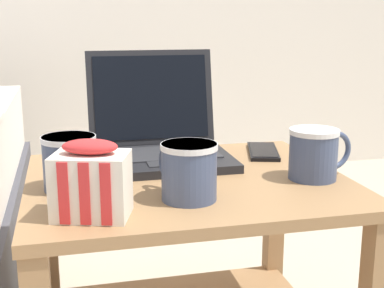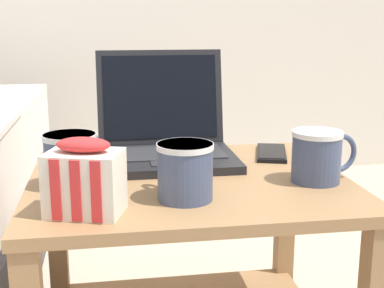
{
  "view_description": "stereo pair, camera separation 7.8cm",
  "coord_description": "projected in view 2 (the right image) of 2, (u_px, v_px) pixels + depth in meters",
  "views": [
    {
      "loc": [
        -0.23,
        -1.01,
        0.79
      ],
      "look_at": [
        0.0,
        -0.04,
        0.55
      ],
      "focal_mm": 50.0,
      "sensor_mm": 36.0,
      "label": 1
    },
    {
      "loc": [
        -0.16,
        -1.03,
        0.79
      ],
      "look_at": [
        0.0,
        -0.04,
        0.55
      ],
      "focal_mm": 50.0,
      "sensor_mm": 36.0,
      "label": 2
    }
  ],
  "objects": [
    {
      "name": "bedside_table",
      "position": [
        189.0,
        253.0,
        1.12
      ],
      "size": [
        0.64,
        0.53,
        0.47
      ],
      "color": "#997047",
      "rests_on": "ground_plane"
    },
    {
      "name": "laptop",
      "position": [
        165.0,
        138.0,
        1.23
      ],
      "size": [
        0.3,
        0.28,
        0.24
      ],
      "color": "black",
      "rests_on": "bedside_table"
    },
    {
      "name": "mug_front_left",
      "position": [
        318.0,
        154.0,
        1.05
      ],
      "size": [
        0.14,
        0.1,
        0.1
      ],
      "color": "#3F4C6B",
      "rests_on": "bedside_table"
    },
    {
      "name": "mug_front_right",
      "position": [
        72.0,
        157.0,
        1.02
      ],
      "size": [
        0.11,
        0.13,
        0.1
      ],
      "color": "#3F4C6B",
      "rests_on": "bedside_table"
    },
    {
      "name": "mug_mid_center",
      "position": [
        184.0,
        168.0,
        0.95
      ],
      "size": [
        0.1,
        0.14,
        0.1
      ],
      "color": "#3F4C6B",
      "rests_on": "bedside_table"
    },
    {
      "name": "snack_bag",
      "position": [
        85.0,
        180.0,
        0.88
      ],
      "size": [
        0.14,
        0.12,
        0.13
      ],
      "color": "silver",
      "rests_on": "bedside_table"
    },
    {
      "name": "cell_phone",
      "position": [
        271.0,
        153.0,
        1.27
      ],
      "size": [
        0.11,
        0.17,
        0.01
      ],
      "color": "black",
      "rests_on": "bedside_table"
    }
  ]
}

